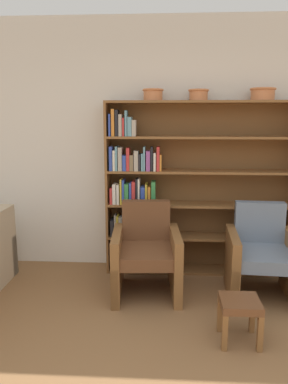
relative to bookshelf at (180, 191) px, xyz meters
name	(u,v)px	position (x,y,z in m)	size (l,w,h in m)	color
wall_back	(166,146)	(-0.16, 0.18, 0.47)	(12.00, 0.06, 2.75)	silver
bookshelf	(180,191)	(0.00, 0.00, 0.00)	(2.03, 0.30, 1.86)	brown
bowl_olive	(153,94)	(-0.30, -0.01, 1.02)	(0.22, 0.22, 0.12)	#C67547
bowl_cream	(199,94)	(0.17, -0.01, 1.02)	(0.21, 0.21, 0.12)	#C67547
bowl_slate	(263,93)	(0.82, -0.01, 1.02)	(0.26, 0.26, 0.13)	#C67547
armchair_leather	(146,253)	(-0.34, -0.56, -0.52)	(0.68, 0.72, 0.87)	brown
armchair_cushioned	(262,256)	(0.77, -0.56, -0.52)	(0.68, 0.72, 0.87)	brown
footstool	(240,309)	(0.41, -1.37, -0.64)	(0.29, 0.29, 0.34)	brown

